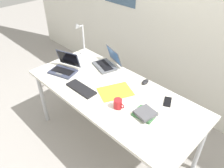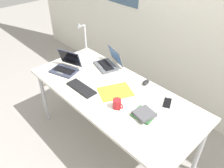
{
  "view_description": "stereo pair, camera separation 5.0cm",
  "coord_description": "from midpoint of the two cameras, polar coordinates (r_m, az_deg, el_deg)",
  "views": [
    {
      "loc": [
        1.21,
        -1.2,
        2.05
      ],
      "look_at": [
        0.0,
        0.0,
        0.82
      ],
      "focal_mm": 35.58,
      "sensor_mm": 36.0,
      "label": 1
    },
    {
      "loc": [
        1.24,
        -1.17,
        2.05
      ],
      "look_at": [
        0.0,
        0.0,
        0.82
      ],
      "focal_mm": 35.58,
      "sensor_mm": 36.0,
      "label": 2
    }
  ],
  "objects": [
    {
      "name": "desk",
      "position": [
        2.18,
        -0.66,
        -2.92
      ],
      "size": [
        1.8,
        0.8,
        0.74
      ],
      "color": "silver",
      "rests_on": "ground_plane"
    },
    {
      "name": "wall_back",
      "position": [
        2.7,
        17.07,
        18.2
      ],
      "size": [
        6.0,
        0.13,
        2.6
      ],
      "color": "silver",
      "rests_on": "ground_plane"
    },
    {
      "name": "external_keyboard",
      "position": [
        2.18,
        -8.6,
        -1.18
      ],
      "size": [
        0.33,
        0.13,
        0.02
      ],
      "primitive_type": "cube",
      "rotation": [
        0.0,
        0.0,
        0.02
      ],
      "color": "black",
      "rests_on": "desk"
    },
    {
      "name": "laptop_mid_desk",
      "position": [
        2.51,
        -1.77,
        5.48
      ],
      "size": [
        0.34,
        0.32,
        0.2
      ],
      "color": "#515459",
      "rests_on": "desk"
    },
    {
      "name": "computer_mouse",
      "position": [
        2.26,
        7.93,
        0.57
      ],
      "size": [
        0.07,
        0.1,
        0.03
      ],
      "primitive_type": "ellipsoid",
      "rotation": [
        0.0,
        0.0,
        0.17
      ],
      "color": "black",
      "rests_on": "desk"
    },
    {
      "name": "cell_phone",
      "position": [
        2.07,
        13.42,
        -4.46
      ],
      "size": [
        0.12,
        0.15,
        0.01
      ],
      "primitive_type": "cube",
      "rotation": [
        0.0,
        0.0,
        0.47
      ],
      "color": "black",
      "rests_on": "desk"
    },
    {
      "name": "paper_folder_near_mouse",
      "position": [
        2.13,
        0.2,
        -1.97
      ],
      "size": [
        0.34,
        0.38,
        0.01
      ],
      "primitive_type": "cube",
      "rotation": [
        0.0,
        0.0,
        -0.42
      ],
      "color": "gold",
      "rests_on": "desk"
    },
    {
      "name": "book_stack",
      "position": [
        1.89,
        7.75,
        -7.52
      ],
      "size": [
        0.19,
        0.18,
        0.05
      ],
      "color": "#336638",
      "rests_on": "desk"
    },
    {
      "name": "desk_lamp",
      "position": [
        2.73,
        -8.45,
        11.38
      ],
      "size": [
        0.12,
        0.18,
        0.4
      ],
      "color": "silver",
      "rests_on": "desk"
    },
    {
      "name": "laptop_back_right",
      "position": [
        2.48,
        -12.66,
        4.15
      ],
      "size": [
        0.34,
        0.32,
        0.21
      ],
      "color": "#33384C",
      "rests_on": "desk"
    },
    {
      "name": "coffee_mug",
      "position": [
        1.93,
        0.81,
        -5.1
      ],
      "size": [
        0.11,
        0.08,
        0.09
      ],
      "color": "#B21E23",
      "rests_on": "desk"
    },
    {
      "name": "ground_plane",
      "position": [
        2.66,
        -0.56,
        -14.48
      ],
      "size": [
        12.0,
        12.0,
        0.0
      ],
      "primitive_type": "plane",
      "color": "gray"
    }
  ]
}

